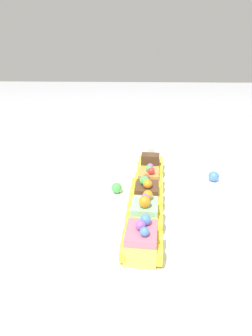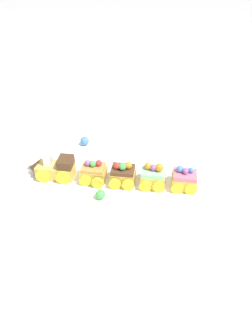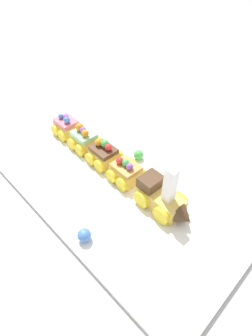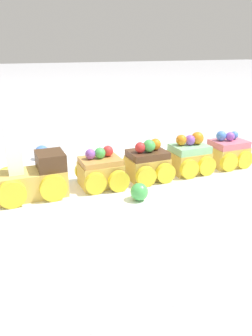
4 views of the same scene
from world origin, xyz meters
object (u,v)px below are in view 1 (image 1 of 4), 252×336
cake_car_caramel (149,180)px  cake_car_strawberry (141,242)px  gumball_blue (214,176)px  cake_car_mint (145,214)px  cake_train_locomotive (151,162)px  gumball_green (117,188)px  cake_car_chocolate (147,194)px

cake_car_caramel → cake_car_strawberry: cake_car_strawberry is taller
gumball_blue → cake_car_caramel: bearing=109.5°
cake_car_mint → gumball_blue: bearing=-36.1°
cake_train_locomotive → gumball_green: size_ratio=5.10×
cake_car_caramel → cake_car_strawberry: 0.25m
cake_train_locomotive → cake_car_caramel: bearing=-179.9°
cake_train_locomotive → cake_car_caramel: size_ratio=1.86×
cake_car_caramel → gumball_green: (-0.03, 0.08, -0.01)m
cake_train_locomotive → gumball_green: bearing=153.5°
gumball_green → gumball_blue: (0.09, -0.25, 0.00)m
cake_car_caramel → gumball_blue: bearing=-68.5°
cake_car_caramel → cake_car_strawberry: bearing=180.0°
gumball_green → cake_car_mint: bearing=-152.2°
cake_train_locomotive → cake_car_strawberry: size_ratio=1.86×
cake_car_strawberry → gumball_blue: 0.36m
cake_car_caramel → gumball_green: size_ratio=2.75×
cake_car_mint → gumball_blue: cake_car_mint is taller
cake_train_locomotive → cake_car_chocolate: (-0.20, 0.01, -0.00)m
cake_car_mint → cake_car_strawberry: size_ratio=1.00×
cake_car_caramel → gumball_blue: size_ratio=2.56×
cake_train_locomotive → gumball_green: (-0.15, 0.08, -0.02)m
cake_train_locomotive → cake_car_caramel: 0.12m
cake_car_strawberry → cake_car_mint: bearing=0.0°
cake_train_locomotive → cake_car_mint: (-0.28, 0.01, -0.00)m
cake_car_mint → cake_car_strawberry: (-0.08, 0.00, -0.00)m
cake_car_chocolate → gumball_green: size_ratio=2.75×
cake_car_chocolate → cake_car_mint: cake_car_mint is taller
cake_train_locomotive → cake_car_chocolate: 0.20m
cake_car_mint → cake_car_strawberry: bearing=-180.0°
cake_car_chocolate → cake_car_strawberry: 0.17m
cake_car_chocolate → cake_car_mint: 0.08m
gumball_blue → cake_car_strawberry: bearing=149.9°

